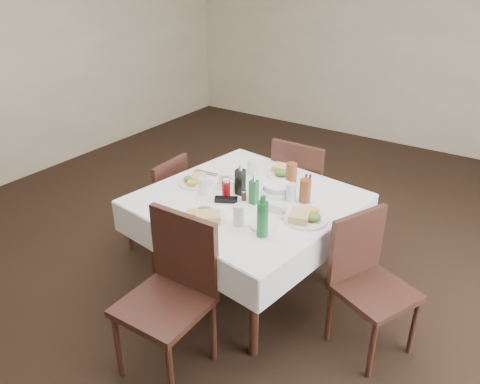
% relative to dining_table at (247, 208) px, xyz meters
% --- Properties ---
extents(ground_plane, '(7.00, 7.00, 0.00)m').
position_rel_dining_table_xyz_m(ground_plane, '(-0.18, 0.20, -0.68)').
color(ground_plane, black).
extents(room_shell, '(6.04, 7.04, 2.80)m').
position_rel_dining_table_xyz_m(room_shell, '(-0.18, 0.20, 1.03)').
color(room_shell, '#BBA98F').
rests_on(room_shell, ground).
extents(dining_table, '(1.47, 1.47, 0.76)m').
position_rel_dining_table_xyz_m(dining_table, '(0.00, 0.00, 0.00)').
color(dining_table, black).
rests_on(dining_table, ground).
extents(chair_north, '(0.45, 0.45, 0.94)m').
position_rel_dining_table_xyz_m(chair_north, '(0.03, 0.78, -0.14)').
color(chair_north, black).
rests_on(chair_north, ground).
extents(chair_south, '(0.47, 0.47, 0.96)m').
position_rel_dining_table_xyz_m(chair_south, '(0.03, -0.81, -0.13)').
color(chair_south, black).
rests_on(chair_south, ground).
extents(chair_east, '(0.55, 0.55, 0.88)m').
position_rel_dining_table_xyz_m(chair_east, '(0.89, -0.03, -0.18)').
color(chair_east, black).
rests_on(chair_east, ground).
extents(chair_west, '(0.41, 0.41, 0.83)m').
position_rel_dining_table_xyz_m(chair_west, '(-0.85, 0.06, -0.21)').
color(chair_west, black).
rests_on(chair_west, ground).
extents(meal_north, '(0.28, 0.28, 0.06)m').
position_rel_dining_table_xyz_m(meal_north, '(0.03, 0.46, 0.11)').
color(meal_north, white).
rests_on(meal_north, dining_table).
extents(meal_south, '(0.29, 0.29, 0.06)m').
position_rel_dining_table_xyz_m(meal_south, '(-0.05, -0.41, 0.11)').
color(meal_south, white).
rests_on(meal_south, dining_table).
extents(meal_east, '(0.28, 0.28, 0.06)m').
position_rel_dining_table_xyz_m(meal_east, '(0.47, -0.06, 0.11)').
color(meal_east, white).
rests_on(meal_east, dining_table).
extents(meal_west, '(0.24, 0.24, 0.05)m').
position_rel_dining_table_xyz_m(meal_west, '(-0.43, -0.02, 0.10)').
color(meal_west, white).
rests_on(meal_west, dining_table).
extents(side_plate_a, '(0.16, 0.16, 0.01)m').
position_rel_dining_table_xyz_m(side_plate_a, '(-0.23, 0.28, 0.09)').
color(side_plate_a, white).
rests_on(side_plate_a, dining_table).
extents(side_plate_b, '(0.18, 0.18, 0.01)m').
position_rel_dining_table_xyz_m(side_plate_b, '(0.29, -0.26, 0.09)').
color(side_plate_b, white).
rests_on(side_plate_b, dining_table).
extents(water_n, '(0.06, 0.06, 0.12)m').
position_rel_dining_table_xyz_m(water_n, '(-0.17, 0.32, 0.14)').
color(water_n, silver).
rests_on(water_n, dining_table).
extents(water_s, '(0.07, 0.07, 0.13)m').
position_rel_dining_table_xyz_m(water_s, '(0.16, -0.33, 0.15)').
color(water_s, silver).
rests_on(water_s, dining_table).
extents(water_e, '(0.07, 0.07, 0.12)m').
position_rel_dining_table_xyz_m(water_e, '(0.27, 0.12, 0.14)').
color(water_e, silver).
rests_on(water_e, dining_table).
extents(water_w, '(0.06, 0.06, 0.11)m').
position_rel_dining_table_xyz_m(water_w, '(-0.28, -0.13, 0.14)').
color(water_w, silver).
rests_on(water_w, dining_table).
extents(iced_tea_a, '(0.08, 0.08, 0.17)m').
position_rel_dining_table_xyz_m(iced_tea_a, '(0.15, 0.34, 0.17)').
color(iced_tea_a, brown).
rests_on(iced_tea_a, dining_table).
extents(iced_tea_b, '(0.08, 0.08, 0.16)m').
position_rel_dining_table_xyz_m(iced_tea_b, '(0.35, 0.17, 0.16)').
color(iced_tea_b, brown).
rests_on(iced_tea_b, dining_table).
extents(bread_basket, '(0.21, 0.21, 0.07)m').
position_rel_dining_table_xyz_m(bread_basket, '(0.15, 0.17, 0.12)').
color(bread_basket, silver).
rests_on(bread_basket, dining_table).
extents(oil_cruet_dark, '(0.06, 0.06, 0.23)m').
position_rel_dining_table_xyz_m(oil_cruet_dark, '(-0.07, 0.02, 0.18)').
color(oil_cruet_dark, black).
rests_on(oil_cruet_dark, dining_table).
extents(oil_cruet_green, '(0.05, 0.05, 0.21)m').
position_rel_dining_table_xyz_m(oil_cruet_green, '(0.08, -0.05, 0.17)').
color(oil_cruet_green, '#19632B').
rests_on(oil_cruet_green, dining_table).
extents(ketchup_bottle, '(0.06, 0.06, 0.12)m').
position_rel_dining_table_xyz_m(ketchup_bottle, '(-0.13, -0.06, 0.14)').
color(ketchup_bottle, maroon).
rests_on(ketchup_bottle, dining_table).
extents(salt_shaker, '(0.03, 0.03, 0.07)m').
position_rel_dining_table_xyz_m(salt_shaker, '(-0.10, 0.01, 0.12)').
color(salt_shaker, white).
rests_on(salt_shaker, dining_table).
extents(pepper_shaker, '(0.03, 0.03, 0.07)m').
position_rel_dining_table_xyz_m(pepper_shaker, '(0.01, -0.05, 0.12)').
color(pepper_shaker, '#452E1B').
rests_on(pepper_shaker, dining_table).
extents(coffee_mug, '(0.15, 0.14, 0.10)m').
position_rel_dining_table_xyz_m(coffee_mug, '(-0.22, 0.05, 0.13)').
color(coffee_mug, white).
rests_on(coffee_mug, dining_table).
extents(sunglasses, '(0.16, 0.12, 0.03)m').
position_rel_dining_table_xyz_m(sunglasses, '(-0.08, -0.13, 0.10)').
color(sunglasses, black).
rests_on(sunglasses, dining_table).
extents(green_bottle, '(0.07, 0.07, 0.26)m').
position_rel_dining_table_xyz_m(green_bottle, '(0.34, -0.36, 0.20)').
color(green_bottle, '#19632B').
rests_on(green_bottle, dining_table).
extents(sugar_caddy, '(0.10, 0.06, 0.05)m').
position_rel_dining_table_xyz_m(sugar_caddy, '(0.27, -0.06, 0.11)').
color(sugar_caddy, white).
rests_on(sugar_caddy, dining_table).
extents(cutlery_n, '(0.12, 0.20, 0.01)m').
position_rel_dining_table_xyz_m(cutlery_n, '(0.22, 0.47, 0.09)').
color(cutlery_n, silver).
rests_on(cutlery_n, dining_table).
extents(cutlery_s, '(0.08, 0.16, 0.01)m').
position_rel_dining_table_xyz_m(cutlery_s, '(-0.12, -0.42, 0.09)').
color(cutlery_s, silver).
rests_on(cutlery_s, dining_table).
extents(cutlery_e, '(0.17, 0.05, 0.01)m').
position_rel_dining_table_xyz_m(cutlery_e, '(0.43, -0.12, 0.09)').
color(cutlery_e, silver).
rests_on(cutlery_e, dining_table).
extents(cutlery_w, '(0.21, 0.07, 0.01)m').
position_rel_dining_table_xyz_m(cutlery_w, '(-0.47, 0.15, 0.09)').
color(cutlery_w, silver).
rests_on(cutlery_w, dining_table).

